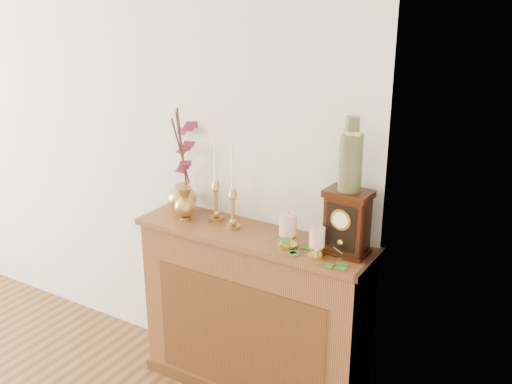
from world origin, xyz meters
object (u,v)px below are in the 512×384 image
Objects in this scene: candlestick_left at (216,194)px; bud_vase at (185,204)px; mantel_clock at (347,223)px; candlestick_center at (233,202)px; ceramic_vase at (351,158)px; ginger_jar at (186,163)px.

candlestick_left is 2.51× the size of bud_vase.
mantel_clock is (0.87, 0.06, 0.06)m from bud_vase.
candlestick_center is at bearing -174.36° from mantel_clock.
bud_vase is 0.54× the size of ceramic_vase.
mantel_clock is 0.92× the size of ceramic_vase.
candlestick_left is at bearing 161.56° from candlestick_center.
ginger_jar is at bearing 122.93° from bud_vase.
mantel_clock is 0.30m from ceramic_vase.
candlestick_left is at bearing -178.27° from mantel_clock.
candlestick_center is (0.13, -0.04, -0.00)m from candlestick_left.
candlestick_left is 0.73m from mantel_clock.
ginger_jar is (-0.36, 0.09, 0.12)m from candlestick_center.
bud_vase is (-0.14, -0.08, -0.06)m from candlestick_left.
candlestick_center is 0.75× the size of ginger_jar.
mantel_clock reaches higher than bud_vase.
candlestick_center is 1.31× the size of ceramic_vase.
bud_vase is at bearing -150.09° from candlestick_left.
candlestick_left is 0.17m from bud_vase.
candlestick_center is at bearing 7.77° from bud_vase.
ginger_jar is 0.96m from mantel_clock.
ginger_jar reaches higher than candlestick_left.
bud_vase is 0.58× the size of mantel_clock.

